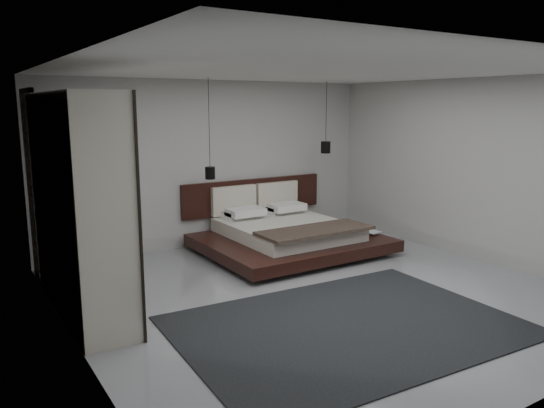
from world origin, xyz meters
TOP-DOWN VIEW (x-y plane):
  - floor at (0.00, 0.00)m, footprint 6.00×6.00m
  - ceiling at (0.00, 0.00)m, footprint 6.00×6.00m
  - wall_back at (0.00, 3.00)m, footprint 6.00×0.00m
  - wall_left at (-3.00, 0.00)m, footprint 0.00×6.00m
  - wall_right at (3.00, 0.00)m, footprint 0.00×6.00m
  - lattice_screen at (-2.95, 2.45)m, footprint 0.05×0.90m
  - bed at (0.76, 1.91)m, footprint 2.80×2.40m
  - book_lower at (1.91, 1.25)m, footprint 0.34×0.38m
  - book_upper at (1.89, 1.22)m, footprint 0.26×0.34m
  - pendant_left at (-0.39, 2.35)m, footprint 0.16×0.16m
  - pendant_right at (1.91, 2.35)m, footprint 0.17×0.17m
  - wardrobe at (-2.70, 1.05)m, footprint 0.61×2.57m
  - rug at (-0.40, -1.02)m, footprint 3.78×2.79m

SIDE VIEW (x-z plane):
  - floor at x=0.00m, z-range 0.00..0.00m
  - rug at x=-0.40m, z-range 0.00..0.02m
  - book_lower at x=1.91m, z-range 0.26..0.29m
  - bed at x=0.76m, z-range -0.25..0.83m
  - book_upper at x=1.89m, z-range 0.29..0.31m
  - wardrobe at x=-2.70m, z-range 0.00..2.52m
  - lattice_screen at x=-2.95m, z-range 0.00..2.60m
  - pendant_left at x=-0.39m, z-range 0.56..2.13m
  - wall_back at x=0.00m, z-range -1.60..4.40m
  - wall_left at x=-3.00m, z-range -1.60..4.40m
  - wall_right at x=3.00m, z-range -1.60..4.40m
  - pendant_right at x=1.91m, z-range 1.01..2.28m
  - ceiling at x=0.00m, z-range 2.80..2.80m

